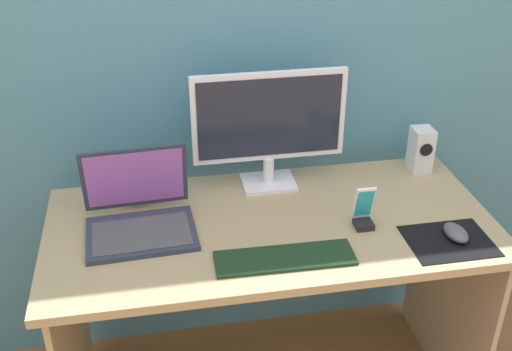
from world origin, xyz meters
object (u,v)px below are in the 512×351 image
monitor (269,124)px  mouse (456,233)px  fishbowl (137,173)px  keyboard_external (286,258)px  phone_in_dock (364,213)px  speaker_right (421,150)px  laptop (139,215)px

monitor → mouse: 0.67m
fishbowl → keyboard_external: size_ratio=0.42×
monitor → phone_in_dock: (0.23, -0.30, -0.18)m
speaker_right → keyboard_external: speaker_right is taller
phone_in_dock → laptop: bearing=170.8°
keyboard_external → mouse: size_ratio=3.99×
speaker_right → keyboard_external: (-0.58, -0.43, -0.08)m
speaker_right → mouse: speaker_right is taller
laptop → phone_in_dock: (0.67, -0.11, -0.00)m
laptop → phone_in_dock: 0.68m
speaker_right → phone_in_dock: (-0.31, -0.31, -0.03)m
speaker_right → fishbowl: fishbowl is taller
mouse → laptop: bearing=161.9°
keyboard_external → phone_in_dock: bearing=26.3°
mouse → phone_in_dock: phone_in_dock is taller
monitor → laptop: (-0.44, -0.19, -0.18)m
laptop → fishbowl: 0.21m
monitor → speaker_right: size_ratio=3.16×
keyboard_external → phone_in_dock: phone_in_dock is taller
laptop → monitor: bearing=23.8°
speaker_right → keyboard_external: size_ratio=0.40×
laptop → keyboard_external: laptop is taller
monitor → keyboard_external: 0.48m
speaker_right → phone_in_dock: 0.44m
fishbowl → keyboard_external: fishbowl is taller
speaker_right → laptop: laptop is taller
fishbowl → monitor: bearing=-1.2°
monitor → phone_in_dock: size_ratio=3.69×
fishbowl → keyboard_external: 0.60m
keyboard_external → monitor: bearing=86.8°
mouse → phone_in_dock: 0.28m
speaker_right → phone_in_dock: speaker_right is taller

